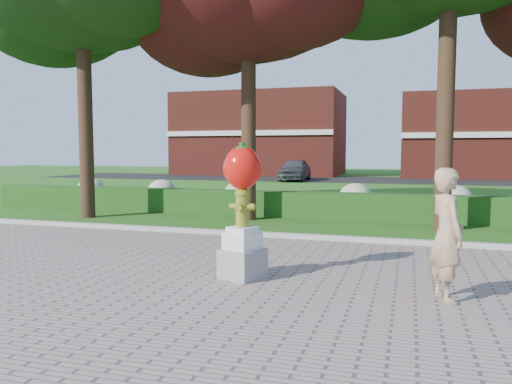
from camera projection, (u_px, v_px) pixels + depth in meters
The scene contains 11 objects.
ground at pixel (251, 268), 8.90m from camera, with size 100.00×100.00×0.00m, color #2B5B16.
walkway at pixel (132, 355), 5.09m from camera, with size 40.00×14.00×0.04m, color gray.
curb at pixel (290, 237), 11.75m from camera, with size 40.00×0.18×0.15m, color #ADADA5.
lawn_hedge at pixel (320, 205), 15.53m from camera, with size 24.00×0.70×0.80m, color #154313.
hydrangea_row at pixel (342, 198), 16.30m from camera, with size 20.10×1.10×0.99m.
street at pixel (371, 180), 35.55m from camera, with size 50.00×8.00×0.02m, color black.
building_left at pixel (261, 135), 43.92m from camera, with size 14.00×8.00×7.00m, color maroon.
building_right at pixel (483, 136), 38.64m from camera, with size 12.00×8.00×6.40m, color maroon.
hydrant_sculpture at pixel (242, 207), 7.98m from camera, with size 0.77×0.77×2.18m.
woman at pixel (447, 234), 6.81m from camera, with size 0.67×0.44×1.83m, color tan.
parked_car at pixel (295, 169), 34.58m from camera, with size 1.80×4.48×1.53m, color #404248.
Camera 1 is at (2.67, -8.34, 2.10)m, focal length 35.00 mm.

